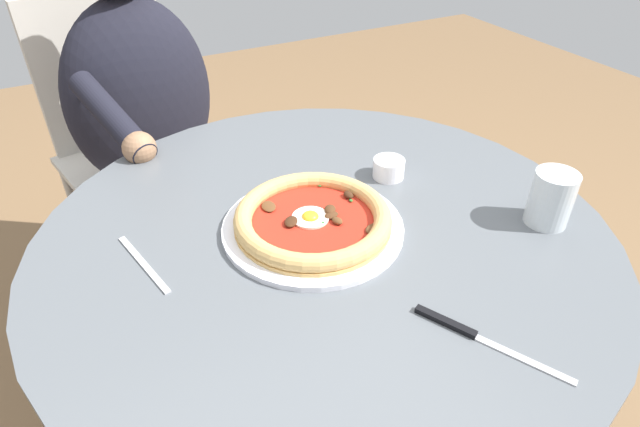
{
  "coord_description": "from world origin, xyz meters",
  "views": [
    {
      "loc": [
        -0.62,
        0.34,
        1.25
      ],
      "look_at": [
        0.03,
        -0.01,
        0.72
      ],
      "focal_mm": 29.33,
      "sensor_mm": 36.0,
      "label": 1
    }
  ],
  "objects_px": {
    "diner_person": "(155,165)",
    "water_glass": "(550,202)",
    "steak_knife": "(467,332)",
    "cafe_chair_diner": "(129,129)",
    "dining_table": "(324,291)",
    "fork_utensil": "(143,264)",
    "pizza_on_plate": "(313,221)",
    "ramekin_capers": "(389,168)"
  },
  "relations": [
    {
      "from": "steak_knife",
      "to": "cafe_chair_diner",
      "type": "relative_size",
      "value": 0.21
    },
    {
      "from": "pizza_on_plate",
      "to": "ramekin_capers",
      "type": "bearing_deg",
      "value": -68.27
    },
    {
      "from": "water_glass",
      "to": "steak_knife",
      "type": "distance_m",
      "value": 0.32
    },
    {
      "from": "steak_knife",
      "to": "cafe_chair_diner",
      "type": "bearing_deg",
      "value": 11.83
    },
    {
      "from": "diner_person",
      "to": "pizza_on_plate",
      "type": "bearing_deg",
      "value": -169.19
    },
    {
      "from": "pizza_on_plate",
      "to": "diner_person",
      "type": "bearing_deg",
      "value": 10.81
    },
    {
      "from": "ramekin_capers",
      "to": "fork_utensil",
      "type": "relative_size",
      "value": 0.37
    },
    {
      "from": "water_glass",
      "to": "cafe_chair_diner",
      "type": "relative_size",
      "value": 0.1
    },
    {
      "from": "steak_knife",
      "to": "diner_person",
      "type": "height_order",
      "value": "diner_person"
    },
    {
      "from": "dining_table",
      "to": "ramekin_capers",
      "type": "height_order",
      "value": "ramekin_capers"
    },
    {
      "from": "cafe_chair_diner",
      "to": "water_glass",
      "type": "bearing_deg",
      "value": -152.76
    },
    {
      "from": "steak_knife",
      "to": "diner_person",
      "type": "relative_size",
      "value": 0.17
    },
    {
      "from": "ramekin_capers",
      "to": "fork_utensil",
      "type": "xyz_separation_m",
      "value": [
        -0.04,
        0.48,
        -0.02
      ]
    },
    {
      "from": "pizza_on_plate",
      "to": "steak_knife",
      "type": "relative_size",
      "value": 1.56
    },
    {
      "from": "diner_person",
      "to": "water_glass",
      "type": "bearing_deg",
      "value": -150.44
    },
    {
      "from": "fork_utensil",
      "to": "cafe_chair_diner",
      "type": "bearing_deg",
      "value": -7.51
    },
    {
      "from": "diner_person",
      "to": "dining_table",
      "type": "bearing_deg",
      "value": -167.85
    },
    {
      "from": "water_glass",
      "to": "diner_person",
      "type": "xyz_separation_m",
      "value": [
        0.88,
        0.5,
        -0.25
      ]
    },
    {
      "from": "water_glass",
      "to": "fork_utensil",
      "type": "distance_m",
      "value": 0.67
    },
    {
      "from": "water_glass",
      "to": "fork_utensil",
      "type": "bearing_deg",
      "value": 71.82
    },
    {
      "from": "dining_table",
      "to": "cafe_chair_diner",
      "type": "distance_m",
      "value": 0.89
    },
    {
      "from": "cafe_chair_diner",
      "to": "dining_table",
      "type": "bearing_deg",
      "value": -167.99
    },
    {
      "from": "ramekin_capers",
      "to": "diner_person",
      "type": "height_order",
      "value": "diner_person"
    },
    {
      "from": "dining_table",
      "to": "cafe_chair_diner",
      "type": "height_order",
      "value": "cafe_chair_diner"
    },
    {
      "from": "pizza_on_plate",
      "to": "dining_table",
      "type": "bearing_deg",
      "value": -111.25
    },
    {
      "from": "cafe_chair_diner",
      "to": "pizza_on_plate",
      "type": "bearing_deg",
      "value": -169.1
    },
    {
      "from": "diner_person",
      "to": "cafe_chair_diner",
      "type": "bearing_deg",
      "value": 11.33
    },
    {
      "from": "water_glass",
      "to": "pizza_on_plate",
      "type": "bearing_deg",
      "value": 65.38
    },
    {
      "from": "dining_table",
      "to": "fork_utensil",
      "type": "bearing_deg",
      "value": 80.3
    },
    {
      "from": "water_glass",
      "to": "steak_knife",
      "type": "bearing_deg",
      "value": 115.08
    },
    {
      "from": "steak_knife",
      "to": "fork_utensil",
      "type": "distance_m",
      "value": 0.49
    },
    {
      "from": "water_glass",
      "to": "diner_person",
      "type": "bearing_deg",
      "value": 29.56
    },
    {
      "from": "dining_table",
      "to": "diner_person",
      "type": "height_order",
      "value": "diner_person"
    },
    {
      "from": "dining_table",
      "to": "water_glass",
      "type": "height_order",
      "value": "water_glass"
    },
    {
      "from": "dining_table",
      "to": "water_glass",
      "type": "bearing_deg",
      "value": -114.8
    },
    {
      "from": "steak_knife",
      "to": "diner_person",
      "type": "bearing_deg",
      "value": 11.9
    },
    {
      "from": "dining_table",
      "to": "fork_utensil",
      "type": "distance_m",
      "value": 0.33
    },
    {
      "from": "steak_knife",
      "to": "pizza_on_plate",
      "type": "bearing_deg",
      "value": 14.46
    },
    {
      "from": "dining_table",
      "to": "steak_knife",
      "type": "height_order",
      "value": "steak_knife"
    },
    {
      "from": "fork_utensil",
      "to": "diner_person",
      "type": "bearing_deg",
      "value": -11.56
    },
    {
      "from": "fork_utensil",
      "to": "diner_person",
      "type": "distance_m",
      "value": 0.72
    },
    {
      "from": "dining_table",
      "to": "fork_utensil",
      "type": "xyz_separation_m",
      "value": [
        0.05,
        0.29,
        0.15
      ]
    }
  ]
}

